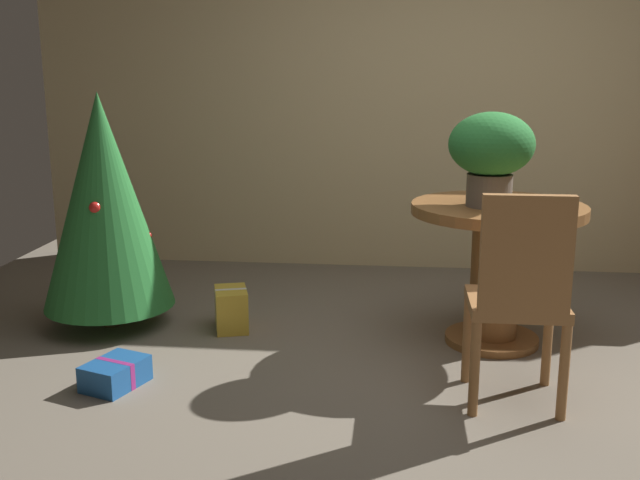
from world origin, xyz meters
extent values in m
plane|color=#756B5B|center=(0.00, 0.00, 0.00)|extent=(6.60, 6.60, 0.00)
cube|color=beige|center=(0.00, 2.20, 1.30)|extent=(6.00, 0.10, 2.60)
cylinder|color=brown|center=(0.22, 0.59, 0.02)|extent=(0.51, 0.51, 0.04)
cylinder|color=brown|center=(0.22, 0.59, 0.38)|extent=(0.26, 0.26, 0.68)
cylinder|color=brown|center=(0.22, 0.59, 0.74)|extent=(0.92, 0.92, 0.06)
cylinder|color=#665B51|center=(0.16, 0.53, 0.86)|extent=(0.23, 0.23, 0.17)
ellipsoid|color=#287533|center=(0.16, 0.53, 1.09)|extent=(0.44, 0.44, 0.33)
sphere|color=#E5A8B2|center=(0.10, 0.69, 1.15)|extent=(0.05, 0.05, 0.05)
sphere|color=#E5A8B2|center=(0.30, 0.64, 1.10)|extent=(0.07, 0.07, 0.07)
sphere|color=#E5A8B2|center=(0.31, 0.57, 1.17)|extent=(0.06, 0.06, 0.06)
sphere|color=#E5A8B2|center=(0.20, 0.62, 1.11)|extent=(0.09, 0.09, 0.09)
cylinder|color=#9E6B3D|center=(0.04, 0.05, 0.21)|extent=(0.04, 0.04, 0.43)
cylinder|color=#9E6B3D|center=(0.41, 0.05, 0.21)|extent=(0.04, 0.04, 0.43)
cylinder|color=#9E6B3D|center=(0.04, -0.31, 0.21)|extent=(0.04, 0.04, 0.43)
cylinder|color=#9E6B3D|center=(0.41, -0.31, 0.21)|extent=(0.04, 0.04, 0.43)
cube|color=#9E6B3D|center=(0.22, -0.13, 0.45)|extent=(0.42, 0.40, 0.05)
cube|color=#9E6B3D|center=(0.22, -0.31, 0.73)|extent=(0.37, 0.05, 0.49)
cylinder|color=brown|center=(-1.96, 0.65, 0.06)|extent=(0.10, 0.10, 0.12)
cone|color=#287533|center=(-1.96, 0.65, 0.74)|extent=(0.74, 0.74, 1.22)
sphere|color=silver|center=(-1.83, 0.79, 0.58)|extent=(0.05, 0.05, 0.05)
sphere|color=red|center=(-1.94, 0.47, 0.73)|extent=(0.07, 0.07, 0.07)
sphere|color=silver|center=(-2.15, 0.71, 0.60)|extent=(0.07, 0.07, 0.07)
sphere|color=red|center=(-1.73, 0.71, 0.53)|extent=(0.04, 0.04, 0.04)
cube|color=#1E569E|center=(-1.61, -0.18, 0.06)|extent=(0.30, 0.34, 0.12)
cube|color=#9E287A|center=(-1.61, -0.18, 0.06)|extent=(0.21, 0.10, 0.13)
cube|color=gold|center=(-1.24, 0.65, 0.12)|extent=(0.24, 0.30, 0.24)
cube|color=silver|center=(-1.24, 0.65, 0.12)|extent=(0.18, 0.08, 0.24)
camera|label=1|loc=(-0.30, -3.31, 1.46)|focal=41.42mm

